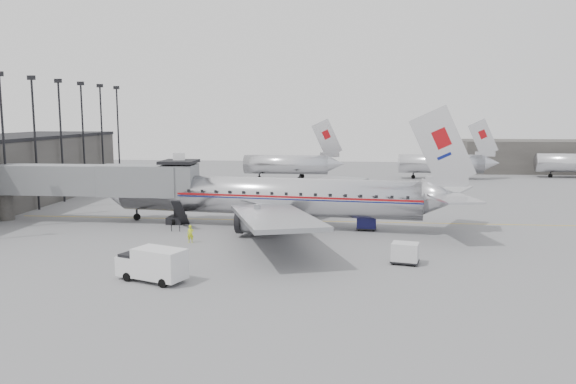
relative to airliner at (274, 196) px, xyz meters
name	(u,v)px	position (x,y,z in m)	size (l,w,h in m)	color
ground	(262,232)	(-0.74, -2.91, -2.98)	(160.00, 160.00, 0.00)	slate
hangar	(540,156)	(44.26, 57.09, 0.02)	(30.00, 12.00, 6.00)	#3C3936
apron_line	(299,221)	(2.26, 3.09, -2.98)	(0.15, 60.00, 0.01)	gold
jet_bridge	(105,181)	(-17.40, 0.76, 1.19)	(21.00, 6.20, 7.10)	slate
floodlight_masts	(49,136)	(-28.24, 10.09, 5.38)	(0.90, 42.25, 15.25)	black
distant_aircraft_near	(287,164)	(-2.54, 39.09, -0.25)	(16.39, 3.20, 10.26)	silver
distant_aircraft_mid	(442,163)	(23.46, 43.09, -0.25)	(16.39, 3.20, 10.26)	silver
airliner	(274,196)	(0.00, 0.00, 0.00)	(37.44, 34.50, 11.86)	silver
service_van	(152,264)	(-5.80, -18.89, -1.81)	(5.10, 3.46, 2.24)	silver
baggage_cart_navy	(367,222)	(8.98, -0.91, -2.21)	(1.99, 1.59, 1.46)	#0E0E38
baggage_cart_white	(405,253)	(11.29, -12.91, -2.15)	(2.29, 1.94, 1.57)	silver
ramp_worker	(190,234)	(-6.30, -7.71, -2.22)	(0.55, 0.36, 1.52)	#CDE31A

